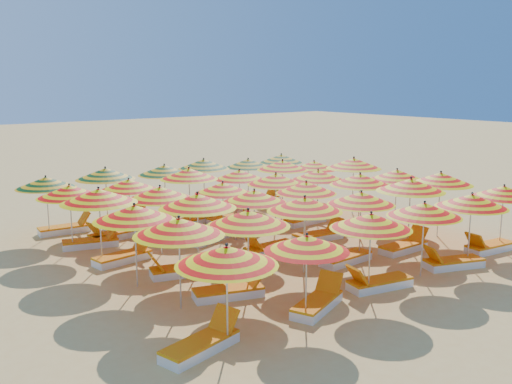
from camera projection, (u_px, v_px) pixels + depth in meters
ground at (265, 242)px, 18.64m from camera, size 120.00×120.00×0.00m
umbrella_0 at (227, 256)px, 10.92m from camera, size 2.36×2.36×2.14m
umbrella_1 at (307, 243)px, 12.29m from camera, size 2.31×2.31×1.97m
umbrella_2 at (371, 221)px, 13.72m from camera, size 2.45×2.45×2.12m
umbrella_3 at (424, 210)px, 15.04m from camera, size 2.56×2.56×2.09m
umbrella_4 at (472, 201)px, 16.01m from camera, size 2.13×2.13×2.13m
umbrella_5 at (504, 192)px, 17.61m from camera, size 2.58×2.58×2.06m
umbrella_6 at (179, 227)px, 12.83m from camera, size 2.38×2.38×2.22m
umbrella_7 at (248, 218)px, 13.77m from camera, size 2.57×2.57×2.18m
umbrella_8 at (305, 204)px, 15.32m from camera, size 2.13×2.13×2.18m
umbrella_9 at (361, 198)px, 16.48m from camera, size 2.52×2.52×2.10m
umbrella_10 at (411, 185)px, 17.77m from camera, size 2.65×2.65×2.27m
umbrella_11 at (441, 179)px, 18.99m from camera, size 2.53×2.53×2.26m
umbrella_12 at (134, 213)px, 14.22m from camera, size 2.67×2.67×2.21m
umbrella_13 at (197, 201)px, 15.44m from camera, size 2.74×2.74×2.25m
umbrella_14 at (254, 196)px, 16.94m from camera, size 2.50×2.50×2.06m
umbrella_15 at (306, 188)px, 18.24m from camera, size 2.01×2.01×2.08m
umbrella_16 at (360, 180)px, 19.25m from camera, size 2.46×2.46×2.17m
umbrella_17 at (397, 175)px, 20.46m from camera, size 2.34×2.34×2.13m
umbrella_18 at (99, 196)px, 15.99m from camera, size 2.83×2.83×2.28m
umbrella_19 at (160, 193)px, 17.05m from camera, size 2.56×2.56×2.14m
umbrella_20 at (223, 188)px, 18.69m from camera, size 2.30×2.30×1.97m
umbrella_21 at (276, 179)px, 19.67m from camera, size 2.06×2.06×2.11m
umbrella_22 at (318, 175)px, 20.98m from camera, size 2.28×2.28×2.03m
umbrella_23 at (354, 163)px, 22.35m from camera, size 2.52×2.52×2.29m
umbrella_24 at (69, 191)px, 17.46m from camera, size 2.37×2.37×2.11m
umbrella_25 at (129, 185)px, 18.95m from camera, size 2.48×2.48×2.04m
umbrella_26 at (189, 174)px, 20.34m from camera, size 2.64×2.64×2.20m
umbrella_27 at (239, 175)px, 21.31m from camera, size 2.08×2.08×1.98m
umbrella_28 at (283, 165)px, 22.62m from camera, size 2.41×2.41×2.16m
umbrella_29 at (314, 165)px, 23.66m from camera, size 2.21×2.21×1.98m
umbrella_30 at (46, 183)px, 19.00m from camera, size 2.36×2.36×2.11m
umbrella_31 at (105, 174)px, 20.18m from camera, size 2.63×2.63×2.23m
umbrella_32 at (164, 170)px, 21.61m from camera, size 2.65×2.65×2.12m
umbrella_33 at (204, 164)px, 22.75m from camera, size 2.57×2.57×2.19m
umbrella_34 at (248, 163)px, 24.16m from camera, size 2.27×2.27×2.01m
umbrella_35 at (281, 159)px, 25.45m from camera, size 2.29×2.29×2.03m
lounger_0 at (202, 344)px, 11.06m from camera, size 1.82×0.97×0.69m
lounger_1 at (318, 303)px, 13.12m from camera, size 1.82×1.19×0.69m
lounger_2 at (378, 283)px, 14.43m from camera, size 1.81×0.93×0.69m
lounger_3 at (452, 263)px, 16.05m from camera, size 1.83×1.15×0.69m
lounger_4 at (489, 247)px, 17.58m from camera, size 1.79×0.80×0.69m
lounger_5 at (230, 291)px, 13.86m from camera, size 1.83×1.09×0.69m
lounger_6 at (345, 258)px, 16.45m from camera, size 1.76×0.66×0.69m
lounger_7 at (404, 246)px, 17.63m from camera, size 1.73×0.59×0.69m
lounger_8 at (181, 270)px, 15.41m from camera, size 1.83×1.04×0.69m
lounger_9 at (270, 248)px, 17.45m from camera, size 1.74×0.59×0.69m
lounger_10 at (319, 235)px, 18.91m from camera, size 1.80×0.84×0.69m
lounger_11 at (124, 257)px, 16.59m from camera, size 1.79×0.79×0.69m
lounger_12 at (210, 237)px, 18.74m from camera, size 1.83×1.07×0.69m
lounger_13 at (306, 220)px, 21.05m from camera, size 1.76×0.66×0.69m
lounger_14 at (92, 242)px, 18.09m from camera, size 1.83×1.05×0.69m
lounger_15 at (113, 235)px, 18.97m from camera, size 1.79×0.79×0.69m
lounger_16 at (201, 219)px, 21.22m from camera, size 1.81×0.88×0.69m
lounger_17 at (230, 218)px, 21.23m from camera, size 1.75×0.63×0.69m
lounger_18 at (295, 207)px, 23.26m from camera, size 1.82×0.94×0.69m
lounger_19 at (66, 228)px, 19.78m from camera, size 1.78×0.75×0.69m
lounger_20 at (126, 222)px, 20.73m from camera, size 1.82×1.18×0.69m
lounger_21 at (152, 216)px, 21.54m from camera, size 1.78×0.74×0.69m
lounger_22 at (218, 206)px, 23.40m from camera, size 1.82×1.20×0.69m
lounger_23 at (263, 199)px, 24.65m from camera, size 1.79×0.78×0.69m
beachgoer_a at (240, 219)px, 18.82m from camera, size 0.61×0.52×1.42m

